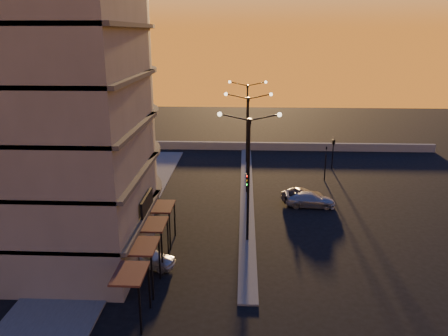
% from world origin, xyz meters
% --- Properties ---
extents(ground, '(120.00, 120.00, 0.00)m').
position_xyz_m(ground, '(0.00, 0.00, 0.00)').
color(ground, black).
rests_on(ground, ground).
extents(sidewalk_west, '(5.00, 40.00, 0.12)m').
position_xyz_m(sidewalk_west, '(-10.50, 4.00, 0.06)').
color(sidewalk_west, '#50504D').
rests_on(sidewalk_west, ground).
extents(median, '(1.20, 36.00, 0.12)m').
position_xyz_m(median, '(0.00, 10.00, 0.06)').
color(median, '#50504D').
rests_on(median, ground).
extents(parapet, '(44.00, 0.50, 1.00)m').
position_xyz_m(parapet, '(2.00, 26.00, 0.50)').
color(parapet, slate).
rests_on(parapet, ground).
extents(building, '(14.35, 17.08, 25.00)m').
position_xyz_m(building, '(-14.00, 0.03, 11.91)').
color(building, '#645F58').
rests_on(building, ground).
extents(streetlamp_near, '(4.32, 0.32, 9.51)m').
position_xyz_m(streetlamp_near, '(0.00, 0.00, 5.59)').
color(streetlamp_near, black).
rests_on(streetlamp_near, ground).
extents(streetlamp_mid, '(4.32, 0.32, 9.51)m').
position_xyz_m(streetlamp_mid, '(0.00, 10.00, 5.59)').
color(streetlamp_mid, black).
rests_on(streetlamp_mid, ground).
extents(streetlamp_far, '(4.32, 0.32, 9.51)m').
position_xyz_m(streetlamp_far, '(0.00, 20.00, 5.59)').
color(streetlamp_far, black).
rests_on(streetlamp_far, ground).
extents(traffic_light_main, '(0.28, 0.44, 4.25)m').
position_xyz_m(traffic_light_main, '(0.00, 2.87, 2.89)').
color(traffic_light_main, black).
rests_on(traffic_light_main, ground).
extents(signal_east_a, '(0.13, 0.16, 3.60)m').
position_xyz_m(signal_east_a, '(8.00, 14.00, 1.93)').
color(signal_east_a, black).
rests_on(signal_east_a, ground).
extents(signal_east_b, '(0.42, 1.99, 3.60)m').
position_xyz_m(signal_east_b, '(9.50, 18.00, 3.10)').
color(signal_east_b, black).
rests_on(signal_east_b, ground).
extents(car_hatchback, '(3.89, 2.27, 1.24)m').
position_xyz_m(car_hatchback, '(-6.48, -3.91, 0.62)').
color(car_hatchback, '#BABEC2').
rests_on(car_hatchback, ground).
extents(car_sedan, '(3.92, 1.88, 1.24)m').
position_xyz_m(car_sedan, '(5.00, 7.73, 0.62)').
color(car_sedan, black).
rests_on(car_sedan, ground).
extents(car_wagon, '(4.41, 1.98, 1.25)m').
position_xyz_m(car_wagon, '(5.52, 6.90, 0.63)').
color(car_wagon, '#A5A9AC').
rests_on(car_wagon, ground).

